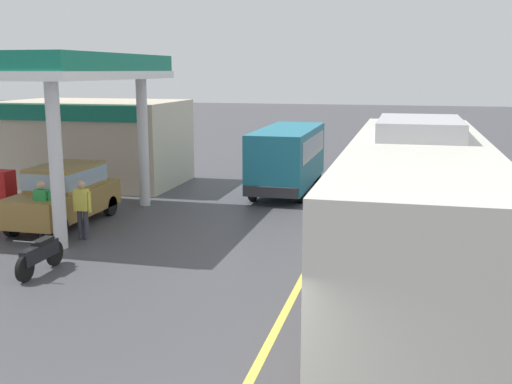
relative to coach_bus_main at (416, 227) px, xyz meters
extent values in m
plane|color=#424247|center=(-2.39, 13.14, -1.72)|extent=(120.00, 120.00, 0.00)
cube|color=#D8CC4C|center=(-2.39, 8.14, -1.72)|extent=(0.16, 50.00, 0.01)
cube|color=silver|center=(0.00, 0.01, 0.16)|extent=(2.50, 11.00, 2.90)
cube|color=orange|center=(0.00, 0.01, -0.94)|extent=(2.54, 11.04, 0.56)
cube|color=#8C9EAD|center=(0.00, -5.43, 0.71)|extent=(2.30, 0.10, 1.40)
cube|color=#8C9EAD|center=(-1.27, 0.01, 0.61)|extent=(0.06, 9.35, 1.10)
cube|color=#8C9EAD|center=(1.27, 0.01, 0.61)|extent=(0.06, 9.35, 1.10)
cube|color=white|center=(0.00, -5.42, 1.41)|extent=(1.75, 0.08, 0.32)
cube|color=#B2B2B7|center=(0.00, 1.01, 1.79)|extent=(1.60, 2.80, 0.36)
cylinder|color=black|center=(-1.10, -3.89, -1.22)|extent=(0.30, 1.00, 1.00)
cylinder|color=black|center=(-1.10, 3.31, -1.22)|extent=(0.30, 1.00, 1.00)
cylinder|color=black|center=(1.10, 3.31, -1.22)|extent=(0.30, 1.00, 1.00)
cylinder|color=silver|center=(-9.01, 2.35, 0.58)|extent=(0.36, 0.36, 4.60)
cylinder|color=silver|center=(-9.01, 7.75, 0.58)|extent=(0.36, 0.36, 4.60)
cube|color=red|center=(-12.71, 5.05, -0.97)|extent=(0.70, 0.60, 1.50)
cube|color=beige|center=(-12.71, 11.25, -0.02)|extent=(7.00, 4.40, 3.40)
cube|color=#147259|center=(-12.71, 9.01, 1.33)|extent=(6.30, 0.10, 0.60)
cube|color=olive|center=(-10.22, 4.55, -1.00)|extent=(1.70, 4.20, 0.80)
cube|color=olive|center=(-10.22, 4.75, -0.25)|extent=(1.50, 2.31, 0.70)
cube|color=#8C9EAD|center=(-10.22, 4.75, -0.25)|extent=(1.53, 2.35, 0.49)
cylinder|color=black|center=(-10.97, 3.05, -1.40)|extent=(0.20, 0.64, 0.64)
cylinder|color=black|center=(-9.47, 3.05, -1.40)|extent=(0.20, 0.64, 0.64)
cylinder|color=black|center=(-10.97, 6.05, -1.40)|extent=(0.20, 0.64, 0.64)
cylinder|color=black|center=(-9.47, 6.05, -1.40)|extent=(0.20, 0.64, 0.64)
cube|color=teal|center=(-4.67, 11.44, -0.33)|extent=(2.00, 6.00, 2.10)
cube|color=#8C9EAD|center=(-4.67, 11.44, 0.07)|extent=(2.04, 5.10, 0.80)
cube|color=#2D2D33|center=(-4.67, 8.39, -1.18)|extent=(1.90, 0.16, 0.36)
cylinder|color=black|center=(-5.55, 9.44, -1.34)|extent=(0.22, 0.76, 0.76)
cylinder|color=black|center=(-3.79, 9.44, -1.34)|extent=(0.22, 0.76, 0.76)
cylinder|color=black|center=(-5.55, 13.44, -1.34)|extent=(0.22, 0.76, 0.76)
cylinder|color=black|center=(-3.79, 13.44, -1.34)|extent=(0.22, 0.76, 0.76)
cylinder|color=black|center=(-8.35, -0.21, -1.42)|extent=(0.10, 0.60, 0.60)
cylinder|color=black|center=(-8.35, 0.99, -1.42)|extent=(0.10, 0.60, 0.60)
cube|color=black|center=(-8.35, 0.39, -1.22)|extent=(0.20, 1.30, 0.36)
cube|color=black|center=(-8.35, 0.54, -1.00)|extent=(0.24, 0.60, 0.12)
cylinder|color=#2D2D33|center=(-8.35, -0.16, -0.82)|extent=(0.55, 0.04, 0.04)
cylinder|color=#33333F|center=(-9.98, 2.95, -1.31)|extent=(0.14, 0.14, 0.82)
cylinder|color=#33333F|center=(-9.80, 2.95, -1.31)|extent=(0.14, 0.14, 0.82)
cube|color=#268C3F|center=(-9.89, 2.95, -0.60)|extent=(0.36, 0.22, 0.60)
sphere|color=tan|center=(-9.89, 2.95, -0.17)|extent=(0.22, 0.22, 0.22)
cylinder|color=#268C3F|center=(-10.12, 2.95, -0.65)|extent=(0.09, 0.09, 0.58)
cylinder|color=#268C3F|center=(-9.66, 2.95, -0.65)|extent=(0.09, 0.09, 0.58)
cylinder|color=#33333F|center=(-8.95, 3.26, -1.31)|extent=(0.14, 0.14, 0.82)
cylinder|color=#33333F|center=(-8.77, 3.26, -1.31)|extent=(0.14, 0.14, 0.82)
cube|color=#D8CC4C|center=(-8.86, 3.26, -0.60)|extent=(0.36, 0.22, 0.60)
sphere|color=tan|center=(-8.86, 3.26, -0.17)|extent=(0.22, 0.22, 0.22)
cylinder|color=#D8CC4C|center=(-9.09, 3.26, -0.65)|extent=(0.09, 0.09, 0.58)
cylinder|color=#D8CC4C|center=(-8.63, 3.26, -0.65)|extent=(0.09, 0.09, 0.58)
cube|color=olive|center=(-0.12, 17.75, -1.00)|extent=(1.70, 4.20, 0.80)
cube|color=olive|center=(-0.12, 17.95, -0.25)|extent=(1.50, 2.31, 0.70)
cube|color=#8C9EAD|center=(-0.12, 17.95, -0.25)|extent=(1.53, 2.35, 0.49)
cylinder|color=black|center=(-0.87, 16.25, -1.40)|extent=(0.20, 0.64, 0.64)
cylinder|color=black|center=(0.63, 16.25, -1.40)|extent=(0.20, 0.64, 0.64)
cylinder|color=black|center=(-0.87, 19.25, -1.40)|extent=(0.20, 0.64, 0.64)
cylinder|color=black|center=(0.63, 19.25, -1.40)|extent=(0.20, 0.64, 0.64)
camera|label=1|loc=(-0.24, -11.61, 2.91)|focal=43.06mm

